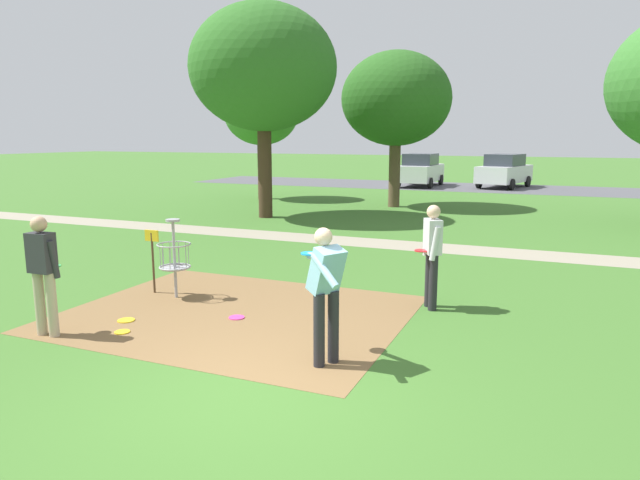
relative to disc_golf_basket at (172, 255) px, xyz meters
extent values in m
plane|color=#3D6B28|center=(3.16, -2.84, -0.75)|extent=(160.00, 160.00, 0.00)
cube|color=brown|center=(1.51, -0.40, -0.75)|extent=(5.27, 4.25, 0.01)
cylinder|color=#9E9EA3|center=(0.06, -0.01, -0.08)|extent=(0.05, 0.05, 1.35)
cylinder|color=#9E9EA3|center=(0.06, -0.01, 0.62)|extent=(0.24, 0.24, 0.04)
torus|color=#9E9EA3|center=(0.06, -0.01, 0.20)|extent=(0.58, 0.58, 0.02)
torus|color=#9E9EA3|center=(0.06, -0.01, -0.20)|extent=(0.55, 0.55, 0.03)
cylinder|color=#9E9EA3|center=(0.06, -0.01, -0.22)|extent=(0.48, 0.48, 0.02)
cylinder|color=gray|center=(0.30, -0.01, 0.00)|extent=(0.01, 0.01, 0.40)
cylinder|color=gray|center=(0.25, 0.13, 0.00)|extent=(0.01, 0.01, 0.40)
cylinder|color=gray|center=(0.13, 0.22, 0.00)|extent=(0.01, 0.01, 0.40)
cylinder|color=gray|center=(-0.01, 0.22, 0.00)|extent=(0.01, 0.01, 0.40)
cylinder|color=gray|center=(-0.13, 0.13, 0.00)|extent=(0.01, 0.01, 0.40)
cylinder|color=gray|center=(-0.18, -0.01, 0.00)|extent=(0.01, 0.01, 0.40)
cylinder|color=gray|center=(-0.13, -0.15, 0.00)|extent=(0.01, 0.01, 0.40)
cylinder|color=gray|center=(-0.01, -0.24, 0.00)|extent=(0.01, 0.01, 0.40)
cylinder|color=gray|center=(0.13, -0.24, 0.00)|extent=(0.01, 0.01, 0.40)
cylinder|color=gray|center=(0.25, -0.15, 0.00)|extent=(0.01, 0.01, 0.40)
cylinder|color=#4C3823|center=(-0.49, 0.09, -0.20)|extent=(0.04, 0.04, 1.10)
cube|color=gold|center=(-0.49, 0.09, 0.30)|extent=(0.28, 0.03, 0.20)
cylinder|color=tan|center=(-0.54, -2.31, -0.29)|extent=(0.14, 0.14, 0.92)
cylinder|color=tan|center=(-0.32, -2.30, -0.29)|extent=(0.14, 0.14, 0.92)
cube|color=#2D2D33|center=(-0.43, -2.30, 0.45)|extent=(0.37, 0.24, 0.56)
sphere|color=tan|center=(-0.43, -2.30, 0.85)|extent=(0.22, 0.22, 0.22)
cylinder|color=#2D2D33|center=(-0.62, -2.29, 0.36)|extent=(0.10, 0.17, 0.55)
cylinder|color=#2D2D33|center=(-0.24, -2.27, 0.36)|extent=(0.10, 0.17, 0.55)
cylinder|color=green|center=(-0.43, -2.12, 0.22)|extent=(0.22, 0.22, 0.02)
cylinder|color=#232328|center=(4.36, 1.00, -0.29)|extent=(0.14, 0.14, 0.92)
cylinder|color=#232328|center=(4.25, 1.19, -0.29)|extent=(0.14, 0.14, 0.92)
cube|color=silver|center=(4.31, 1.09, 0.45)|extent=(0.36, 0.42, 0.56)
sphere|color=beige|center=(4.31, 1.09, 0.85)|extent=(0.22, 0.22, 0.22)
cylinder|color=silver|center=(4.38, 0.92, 0.36)|extent=(0.19, 0.16, 0.55)
cylinder|color=silver|center=(4.20, 1.25, 0.36)|extent=(0.19, 0.16, 0.55)
cylinder|color=red|center=(4.15, 1.01, 0.22)|extent=(0.22, 0.22, 0.02)
cylinder|color=#232328|center=(3.55, -1.82, -0.29)|extent=(0.14, 0.14, 0.92)
cylinder|color=#232328|center=(3.66, -1.63, -0.29)|extent=(0.14, 0.14, 0.92)
cube|color=#84B7D1|center=(3.61, -1.73, 0.45)|extent=(0.51, 0.50, 0.60)
sphere|color=beige|center=(3.55, -1.70, 0.85)|extent=(0.22, 0.22, 0.22)
cylinder|color=#84B7D1|center=(3.43, -1.44, 0.56)|extent=(0.55, 0.37, 0.21)
cylinder|color=#1E93DB|center=(3.19, -1.30, 0.53)|extent=(0.22, 0.22, 0.02)
cylinder|color=#84B7D1|center=(3.68, -1.96, 0.49)|extent=(0.46, 0.32, 0.37)
cylinder|color=#E53D99|center=(1.64, -0.60, -0.74)|extent=(0.25, 0.25, 0.02)
cylinder|color=gold|center=(0.15, -1.38, -0.74)|extent=(0.26, 0.26, 0.02)
cylinder|color=gold|center=(0.46, -1.81, -0.74)|extent=(0.22, 0.22, 0.02)
cylinder|color=#422D1E|center=(-6.24, 14.76, 0.53)|extent=(0.41, 0.41, 2.57)
ellipsoid|color=#428433|center=(-6.24, 14.76, 3.05)|extent=(3.30, 3.30, 2.80)
cylinder|color=#422D1E|center=(-3.27, 9.50, 0.84)|extent=(0.48, 0.48, 3.20)
ellipsoid|color=#2D6623|center=(-3.27, 9.50, 4.30)|extent=(4.95, 4.95, 4.21)
cylinder|color=brown|center=(0.06, 14.18, 0.56)|extent=(0.45, 0.45, 2.63)
ellipsoid|color=#285B1E|center=(0.06, 14.18, 3.48)|extent=(4.29, 4.29, 3.64)
cube|color=#4C4C51|center=(3.16, 24.45, -0.75)|extent=(36.00, 6.00, 0.01)
cube|color=silver|center=(-1.15, 24.09, 0.00)|extent=(1.91, 4.25, 0.90)
cube|color=#2D333D|center=(-1.15, 24.09, 0.77)|extent=(1.64, 2.23, 0.64)
cylinder|color=black|center=(-2.01, 25.42, -0.45)|extent=(0.20, 0.60, 0.60)
cylinder|color=black|center=(-0.21, 25.37, -0.45)|extent=(0.20, 0.60, 0.60)
cylinder|color=black|center=(-2.08, 22.81, -0.45)|extent=(0.20, 0.60, 0.60)
cylinder|color=black|center=(-0.28, 22.76, -0.45)|extent=(0.20, 0.60, 0.60)
cube|color=silver|center=(3.33, 25.04, 0.00)|extent=(2.81, 4.52, 0.90)
cube|color=#2D333D|center=(3.33, 25.04, 0.77)|extent=(2.09, 2.52, 0.64)
cylinder|color=black|center=(2.79, 26.53, -0.45)|extent=(0.33, 0.63, 0.60)
cylinder|color=black|center=(4.53, 26.07, -0.45)|extent=(0.33, 0.63, 0.60)
cylinder|color=black|center=(2.13, 24.01, -0.45)|extent=(0.33, 0.63, 0.60)
cylinder|color=black|center=(3.87, 23.55, -0.45)|extent=(0.33, 0.63, 0.60)
cube|color=gray|center=(3.16, 6.27, -0.75)|extent=(40.00, 1.30, 0.00)
camera|label=1|loc=(6.10, -7.86, 2.03)|focal=31.75mm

